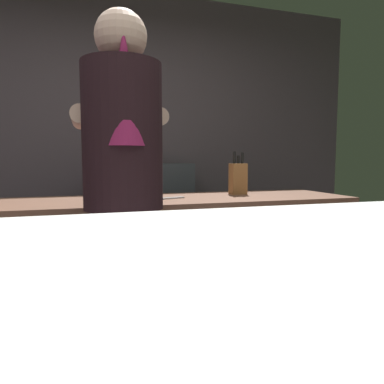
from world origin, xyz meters
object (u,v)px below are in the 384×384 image
object	(u,v)px
bartender	(123,187)
bottle_hot_sauce	(107,155)
chefs_knife	(166,198)
bottle_olive_oil	(122,152)
bottle_vinegar	(154,152)
knife_block	(238,178)
mixing_bowl	(121,196)

from	to	relation	value
bartender	bottle_hot_sauce	distance (m)	1.60
chefs_knife	bottle_olive_oil	bearing A→B (deg)	77.16
bottle_vinegar	knife_block	bearing A→B (deg)	-72.12
mixing_bowl	bottle_vinegar	bearing A→B (deg)	71.23
bottle_olive_oil	bartender	bearing A→B (deg)	-95.49
bartender	bottle_olive_oil	size ratio (longest dim) A/B	6.62
bottle_vinegar	bottle_hot_sauce	world-z (taller)	bottle_vinegar
bartender	chefs_knife	xyz separation A→B (m)	(0.28, 0.41, -0.10)
knife_block	chefs_knife	distance (m)	0.55
mixing_bowl	bottle_hot_sauce	size ratio (longest dim) A/B	1.04
bartender	knife_block	distance (m)	0.97
mixing_bowl	bottle_vinegar	xyz separation A→B (m)	(0.42, 1.24, 0.26)
mixing_bowl	knife_block	bearing A→B (deg)	11.73
bottle_vinegar	bottle_olive_oil	world-z (taller)	bottle_olive_oil
knife_block	bottle_vinegar	size ratio (longest dim) A/B	1.06
mixing_bowl	bartender	bearing A→B (deg)	-93.82
knife_block	bottle_olive_oil	xyz separation A→B (m)	(-0.63, 1.14, 0.19)
bartender	bottle_vinegar	xyz separation A→B (m)	(0.45, 1.64, 0.19)
knife_block	mixing_bowl	bearing A→B (deg)	-168.27
chefs_knife	bottle_vinegar	xyz separation A→B (m)	(0.17, 1.24, 0.29)
knife_block	chefs_knife	bearing A→B (deg)	-163.44
bottle_vinegar	bottle_olive_oil	distance (m)	0.29
chefs_knife	bottle_hot_sauce	distance (m)	1.24
bartender	mixing_bowl	bearing A→B (deg)	-4.04
bartender	bottle_vinegar	bearing A→B (deg)	-15.51
bartender	mixing_bowl	world-z (taller)	bartender
knife_block	bartender	bearing A→B (deg)	-144.97
knife_block	mixing_bowl	world-z (taller)	knife_block
chefs_knife	bottle_olive_oil	world-z (taller)	bottle_olive_oil
bottle_vinegar	bottle_olive_oil	size ratio (longest dim) A/B	0.98
bartender	bottle_hot_sauce	xyz separation A→B (m)	(0.03, 1.59, 0.16)
bottle_hot_sauce	bottle_olive_oil	size ratio (longest dim) A/B	0.75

